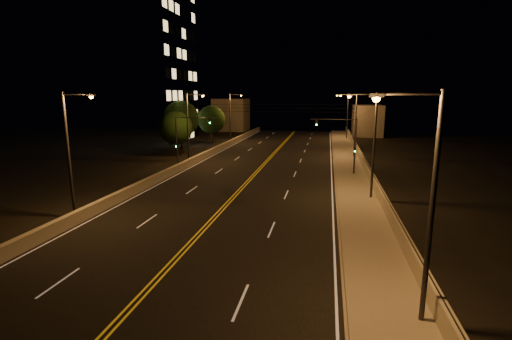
% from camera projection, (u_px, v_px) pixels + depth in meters
% --- Properties ---
extents(ground, '(160.00, 160.00, 0.00)m').
position_uv_depth(ground, '(129.00, 310.00, 15.57)').
color(ground, black).
rests_on(ground, ground).
extents(road, '(18.00, 120.00, 0.02)m').
position_uv_depth(road, '(239.00, 191.00, 34.82)').
color(road, black).
rests_on(road, ground).
extents(sidewalk, '(3.60, 120.00, 0.30)m').
position_uv_depth(sidewalk, '(358.00, 195.00, 32.79)').
color(sidewalk, gray).
rests_on(sidewalk, ground).
extents(curb, '(0.14, 120.00, 0.15)m').
position_uv_depth(curb, '(336.00, 195.00, 33.15)').
color(curb, gray).
rests_on(curb, ground).
extents(parapet_wall, '(0.30, 120.00, 1.00)m').
position_uv_depth(parapet_wall, '(378.00, 189.00, 32.35)').
color(parapet_wall, gray).
rests_on(parapet_wall, sidewalk).
extents(jersey_barrier, '(0.45, 120.00, 0.91)m').
position_uv_depth(jersey_barrier, '(149.00, 182.00, 36.42)').
color(jersey_barrier, gray).
rests_on(jersey_barrier, ground).
extents(distant_building_right, '(6.00, 10.00, 6.71)m').
position_uv_depth(distant_building_right, '(367.00, 120.00, 81.91)').
color(distant_building_right, gray).
rests_on(distant_building_right, ground).
extents(distant_building_left, '(8.00, 8.00, 7.91)m').
position_uv_depth(distant_building_left, '(231.00, 115.00, 93.27)').
color(distant_building_left, gray).
rests_on(distant_building_left, ground).
extents(parapet_rail, '(0.06, 120.00, 0.06)m').
position_uv_depth(parapet_rail, '(378.00, 183.00, 32.25)').
color(parapet_rail, black).
rests_on(parapet_rail, parapet_wall).
extents(lane_markings, '(17.32, 116.00, 0.00)m').
position_uv_depth(lane_markings, '(239.00, 191.00, 34.75)').
color(lane_markings, silver).
rests_on(lane_markings, road).
extents(streetlight_0, '(2.55, 0.28, 9.08)m').
position_uv_depth(streetlight_0, '(425.00, 196.00, 13.49)').
color(streetlight_0, '#2D2D33').
rests_on(streetlight_0, ground).
extents(streetlight_1, '(2.55, 0.28, 9.08)m').
position_uv_depth(streetlight_1, '(371.00, 139.00, 30.71)').
color(streetlight_1, '#2D2D33').
rests_on(streetlight_1, ground).
extents(streetlight_2, '(2.55, 0.28, 9.08)m').
position_uv_depth(streetlight_2, '(354.00, 121.00, 51.98)').
color(streetlight_2, '#2D2D33').
rests_on(streetlight_2, ground).
extents(streetlight_3, '(2.55, 0.28, 9.08)m').
position_uv_depth(streetlight_3, '(346.00, 113.00, 73.91)').
color(streetlight_3, '#2D2D33').
rests_on(streetlight_3, ground).
extents(streetlight_4, '(2.55, 0.28, 9.08)m').
position_uv_depth(streetlight_4, '(71.00, 147.00, 26.33)').
color(streetlight_4, '#2D2D33').
rests_on(streetlight_4, ground).
extents(streetlight_5, '(2.55, 0.28, 9.08)m').
position_uv_depth(streetlight_5, '(190.00, 123.00, 48.76)').
color(streetlight_5, '#2D2D33').
rests_on(streetlight_5, ground).
extents(streetlight_6, '(2.55, 0.28, 9.08)m').
position_uv_depth(streetlight_6, '(231.00, 114.00, 69.69)').
color(streetlight_6, '#2D2D33').
rests_on(streetlight_6, ground).
extents(traffic_signal_right, '(5.11, 0.31, 6.45)m').
position_uv_depth(traffic_signal_right, '(346.00, 140.00, 40.63)').
color(traffic_signal_right, '#2D2D33').
rests_on(traffic_signal_right, ground).
extents(traffic_signal_left, '(5.11, 0.31, 6.45)m').
position_uv_depth(traffic_signal_left, '(184.00, 136.00, 44.12)').
color(traffic_signal_left, '#2D2D33').
rests_on(traffic_signal_left, ground).
extents(overhead_wires, '(22.00, 0.03, 0.83)m').
position_uv_depth(overhead_wires, '(258.00, 108.00, 42.49)').
color(overhead_wires, black).
extents(building_tower, '(24.00, 15.00, 28.88)m').
position_uv_depth(building_tower, '(117.00, 65.00, 64.04)').
color(building_tower, gray).
rests_on(building_tower, ground).
extents(tree_0, '(4.85, 4.85, 6.58)m').
position_uv_depth(tree_0, '(176.00, 128.00, 54.03)').
color(tree_0, black).
rests_on(tree_0, ground).
extents(tree_1, '(5.88, 5.88, 7.97)m').
position_uv_depth(tree_1, '(181.00, 119.00, 61.02)').
color(tree_1, black).
rests_on(tree_1, ground).
extents(tree_2, '(5.14, 5.14, 6.97)m').
position_uv_depth(tree_2, '(211.00, 120.00, 68.46)').
color(tree_2, black).
rests_on(tree_2, ground).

